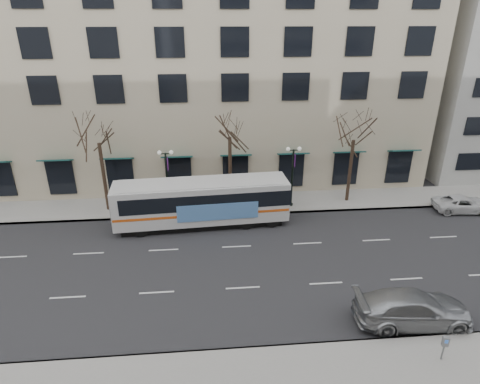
{
  "coord_description": "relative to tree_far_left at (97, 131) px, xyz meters",
  "views": [
    {
      "loc": [
        -1.84,
        -21.46,
        14.68
      ],
      "look_at": [
        0.26,
        2.59,
        4.0
      ],
      "focal_mm": 30.0,
      "sensor_mm": 36.0,
      "label": 1
    }
  ],
  "objects": [
    {
      "name": "white_pickup",
      "position": [
        28.75,
        -2.6,
        -6.06
      ],
      "size": [
        4.78,
        2.53,
        1.28
      ],
      "primitive_type": "imported",
      "rotation": [
        0.0,
        0.0,
        1.48
      ],
      "color": "silver",
      "rests_on": "ground"
    },
    {
      "name": "tree_far_mid",
      "position": [
        10.0,
        0.0,
        0.21
      ],
      "size": [
        3.6,
        3.6,
        8.55
      ],
      "color": "black",
      "rests_on": "ground"
    },
    {
      "name": "lamp_post_right",
      "position": [
        15.01,
        -0.6,
        -3.75
      ],
      "size": [
        1.22,
        0.45,
        5.21
      ],
      "color": "black",
      "rests_on": "ground"
    },
    {
      "name": "sidewalk_far",
      "position": [
        15.0,
        0.2,
        -6.62
      ],
      "size": [
        80.0,
        4.0,
        0.15
      ],
      "primitive_type": "cube",
      "color": "gray",
      "rests_on": "ground"
    },
    {
      "name": "tree_far_right",
      "position": [
        20.0,
        0.0,
        -0.28
      ],
      "size": [
        3.6,
        3.6,
        8.06
      ],
      "color": "black",
      "rests_on": "ground"
    },
    {
      "name": "ground",
      "position": [
        10.0,
        -8.8,
        -6.7
      ],
      "size": [
        160.0,
        160.0,
        0.0
      ],
      "primitive_type": "plane",
      "color": "black",
      "rests_on": "ground"
    },
    {
      "name": "building_hotel",
      "position": [
        8.0,
        12.2,
        5.3
      ],
      "size": [
        40.0,
        20.0,
        24.0
      ],
      "primitive_type": "cube",
      "color": "tan",
      "rests_on": "ground"
    },
    {
      "name": "city_bus",
      "position": [
        7.76,
        -3.0,
        -4.78
      ],
      "size": [
        13.09,
        3.62,
        3.51
      ],
      "rotation": [
        0.0,
        0.0,
        0.06
      ],
      "color": "silver",
      "rests_on": "ground"
    },
    {
      "name": "lamp_post_left",
      "position": [
        5.01,
        -0.6,
        -3.75
      ],
      "size": [
        1.22,
        0.45,
        5.21
      ],
      "color": "black",
      "rests_on": "ground"
    },
    {
      "name": "tree_far_left",
      "position": [
        0.0,
        0.0,
        0.0
      ],
      "size": [
        3.6,
        3.6,
        8.34
      ],
      "color": "black",
      "rests_on": "ground"
    },
    {
      "name": "silver_car",
      "position": [
        18.46,
        -14.7,
        -5.83
      ],
      "size": [
        6.12,
        2.73,
        1.75
      ],
      "primitive_type": "imported",
      "rotation": [
        0.0,
        0.0,
        1.52
      ],
      "color": "#999CA1",
      "rests_on": "ground"
    },
    {
      "name": "pay_station",
      "position": [
        18.61,
        -17.33,
        -5.61
      ],
      "size": [
        0.31,
        0.24,
        1.3
      ],
      "rotation": [
        0.0,
        0.0,
        -0.21
      ],
      "color": "gray",
      "rests_on": "sidewalk_near"
    }
  ]
}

